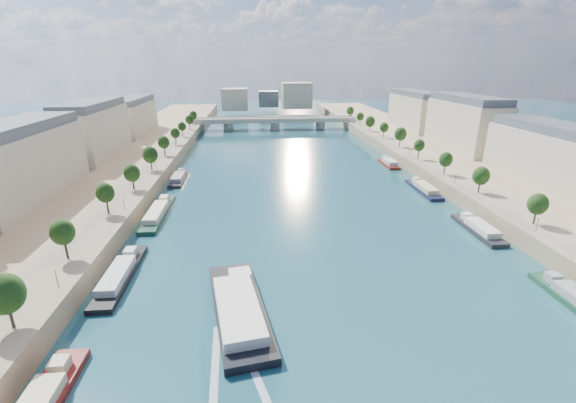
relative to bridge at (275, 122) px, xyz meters
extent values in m
plane|color=#0E303E|center=(0.00, -134.58, -5.08)|extent=(700.00, 700.00, 0.00)
cube|color=#9E8460|center=(-72.00, -134.58, -2.58)|extent=(44.00, 520.00, 5.00)
cube|color=#9E8460|center=(72.00, -134.58, -2.58)|extent=(44.00, 520.00, 5.00)
cube|color=gray|center=(-57.00, -134.58, -0.03)|extent=(14.00, 520.00, 0.10)
cube|color=gray|center=(57.00, -134.58, -0.03)|extent=(14.00, 520.00, 0.10)
cylinder|color=#382B1E|center=(-55.00, -216.58, 1.83)|extent=(0.50, 0.50, 3.82)
cylinder|color=#382B1E|center=(-55.00, -192.58, 1.83)|extent=(0.50, 0.50, 3.82)
ellipsoid|color=black|center=(-55.00, -192.58, 5.42)|extent=(4.80, 4.80, 5.52)
cylinder|color=#382B1E|center=(-55.00, -168.58, 1.83)|extent=(0.50, 0.50, 3.82)
ellipsoid|color=black|center=(-55.00, -168.58, 5.42)|extent=(4.80, 4.80, 5.52)
cylinder|color=#382B1E|center=(-55.00, -144.58, 1.83)|extent=(0.50, 0.50, 3.82)
ellipsoid|color=black|center=(-55.00, -144.58, 5.42)|extent=(4.80, 4.80, 5.52)
cylinder|color=#382B1E|center=(-55.00, -120.58, 1.83)|extent=(0.50, 0.50, 3.82)
ellipsoid|color=black|center=(-55.00, -120.58, 5.42)|extent=(4.80, 4.80, 5.52)
cylinder|color=#382B1E|center=(-55.00, -96.58, 1.83)|extent=(0.50, 0.50, 3.82)
ellipsoid|color=black|center=(-55.00, -96.58, 5.42)|extent=(4.80, 4.80, 5.52)
cylinder|color=#382B1E|center=(-55.00, -72.58, 1.83)|extent=(0.50, 0.50, 3.82)
ellipsoid|color=black|center=(-55.00, -72.58, 5.42)|extent=(4.80, 4.80, 5.52)
cylinder|color=#382B1E|center=(-55.00, -48.58, 1.83)|extent=(0.50, 0.50, 3.82)
ellipsoid|color=black|center=(-55.00, -48.58, 5.42)|extent=(4.80, 4.80, 5.52)
cylinder|color=#382B1E|center=(-55.00, -24.58, 1.83)|extent=(0.50, 0.50, 3.82)
ellipsoid|color=black|center=(-55.00, -24.58, 5.42)|extent=(4.80, 4.80, 5.52)
cylinder|color=#382B1E|center=(-55.00, -0.58, 1.83)|extent=(0.50, 0.50, 3.82)
ellipsoid|color=black|center=(-55.00, -0.58, 5.42)|extent=(4.80, 4.80, 5.52)
cylinder|color=#382B1E|center=(55.00, -184.58, 1.83)|extent=(0.50, 0.50, 3.82)
ellipsoid|color=black|center=(55.00, -184.58, 5.42)|extent=(4.80, 4.80, 5.52)
cylinder|color=#382B1E|center=(55.00, -160.58, 1.83)|extent=(0.50, 0.50, 3.82)
ellipsoid|color=black|center=(55.00, -160.58, 5.42)|extent=(4.80, 4.80, 5.52)
cylinder|color=#382B1E|center=(55.00, -136.58, 1.83)|extent=(0.50, 0.50, 3.82)
ellipsoid|color=black|center=(55.00, -136.58, 5.42)|extent=(4.80, 4.80, 5.52)
cylinder|color=#382B1E|center=(55.00, -112.58, 1.83)|extent=(0.50, 0.50, 3.82)
ellipsoid|color=black|center=(55.00, -112.58, 5.42)|extent=(4.80, 4.80, 5.52)
cylinder|color=#382B1E|center=(55.00, -88.58, 1.83)|extent=(0.50, 0.50, 3.82)
ellipsoid|color=black|center=(55.00, -88.58, 5.42)|extent=(4.80, 4.80, 5.52)
cylinder|color=#382B1E|center=(55.00, -64.58, 1.83)|extent=(0.50, 0.50, 3.82)
ellipsoid|color=black|center=(55.00, -64.58, 5.42)|extent=(4.80, 4.80, 5.52)
cylinder|color=#382B1E|center=(55.00, -40.58, 1.83)|extent=(0.50, 0.50, 3.82)
ellipsoid|color=black|center=(55.00, -40.58, 5.42)|extent=(4.80, 4.80, 5.52)
cylinder|color=#382B1E|center=(55.00, -16.58, 1.83)|extent=(0.50, 0.50, 3.82)
ellipsoid|color=black|center=(55.00, -16.58, 5.42)|extent=(4.80, 4.80, 5.52)
cylinder|color=#382B1E|center=(55.00, 7.42, 1.83)|extent=(0.50, 0.50, 3.82)
ellipsoid|color=black|center=(55.00, 7.42, 5.42)|extent=(4.80, 4.80, 5.52)
cylinder|color=black|center=(-52.50, -204.58, 1.92)|extent=(0.14, 0.14, 4.00)
sphere|color=#FFE5B2|center=(-52.50, -204.58, 4.02)|extent=(0.36, 0.36, 0.36)
cylinder|color=black|center=(-52.50, -164.58, 1.92)|extent=(0.14, 0.14, 4.00)
sphere|color=#FFE5B2|center=(-52.50, -164.58, 4.02)|extent=(0.36, 0.36, 0.36)
cylinder|color=black|center=(-52.50, -124.58, 1.92)|extent=(0.14, 0.14, 4.00)
sphere|color=#FFE5B2|center=(-52.50, -124.58, 4.02)|extent=(0.36, 0.36, 0.36)
cylinder|color=black|center=(-52.50, -84.58, 1.92)|extent=(0.14, 0.14, 4.00)
sphere|color=#FFE5B2|center=(-52.50, -84.58, 4.02)|extent=(0.36, 0.36, 0.36)
cylinder|color=black|center=(-52.50, -44.58, 1.92)|extent=(0.14, 0.14, 4.00)
sphere|color=#FFE5B2|center=(-52.50, -44.58, 4.02)|extent=(0.36, 0.36, 0.36)
cylinder|color=black|center=(52.50, -189.58, 1.92)|extent=(0.14, 0.14, 4.00)
sphere|color=#FFE5B2|center=(52.50, -189.58, 4.02)|extent=(0.36, 0.36, 0.36)
cylinder|color=black|center=(52.50, -149.58, 1.92)|extent=(0.14, 0.14, 4.00)
sphere|color=#FFE5B2|center=(52.50, -149.58, 4.02)|extent=(0.36, 0.36, 0.36)
cylinder|color=black|center=(52.50, -109.58, 1.92)|extent=(0.14, 0.14, 4.00)
sphere|color=#FFE5B2|center=(52.50, -109.58, 4.02)|extent=(0.36, 0.36, 0.36)
cylinder|color=black|center=(52.50, -69.58, 1.92)|extent=(0.14, 0.14, 4.00)
sphere|color=#FFE5B2|center=(52.50, -69.58, 4.02)|extent=(0.36, 0.36, 0.36)
cylinder|color=black|center=(52.50, -29.58, 1.92)|extent=(0.14, 0.14, 4.00)
sphere|color=#FFE5B2|center=(52.50, -29.58, 4.02)|extent=(0.36, 0.36, 0.36)
cube|color=beige|center=(-85.00, -151.58, 9.92)|extent=(16.00, 52.00, 20.00)
cube|color=#474C54|center=(-85.00, -151.58, 21.52)|extent=(14.72, 50.44, 3.20)
cube|color=beige|center=(-85.00, -93.58, 9.92)|extent=(16.00, 52.00, 20.00)
cube|color=#474C54|center=(-85.00, -93.58, 21.52)|extent=(14.72, 50.44, 3.20)
cube|color=beige|center=(-85.00, -35.58, 9.92)|extent=(16.00, 52.00, 20.00)
cube|color=#474C54|center=(-85.00, -35.58, 21.52)|extent=(14.72, 50.44, 3.20)
cube|color=beige|center=(85.00, -151.58, 9.92)|extent=(16.00, 52.00, 20.00)
cube|color=#474C54|center=(85.00, -151.58, 21.52)|extent=(14.72, 50.44, 3.20)
cube|color=beige|center=(85.00, -93.58, 9.92)|extent=(16.00, 52.00, 20.00)
cube|color=#474C54|center=(85.00, -93.58, 21.52)|extent=(14.72, 50.44, 3.20)
cube|color=beige|center=(85.00, -35.58, 9.92)|extent=(16.00, 52.00, 20.00)
cube|color=#474C54|center=(85.00, -35.58, 21.52)|extent=(14.72, 50.44, 3.20)
cube|color=beige|center=(-30.00, 75.42, 8.92)|extent=(22.00, 18.00, 18.00)
cube|color=beige|center=(25.00, 85.42, 10.92)|extent=(26.00, 20.00, 22.00)
cube|color=#474C54|center=(0.00, 100.42, 6.92)|extent=(18.00, 16.00, 14.00)
cube|color=#C1B79E|center=(0.00, 0.00, 1.12)|extent=(112.00, 11.00, 2.20)
cube|color=#C1B79E|center=(0.00, -5.00, 2.62)|extent=(112.00, 0.80, 0.90)
cube|color=#C1B79E|center=(0.00, 5.00, 2.62)|extent=(112.00, 0.80, 0.90)
cylinder|color=#C1B79E|center=(-32.00, 0.00, -2.58)|extent=(6.40, 6.40, 5.00)
cylinder|color=#C1B79E|center=(0.00, 0.00, -2.58)|extent=(6.40, 6.40, 5.00)
cylinder|color=#C1B79E|center=(32.00, 0.00, -2.58)|extent=(6.40, 6.40, 5.00)
cube|color=#C1B79E|center=(-52.00, 0.00, -2.58)|extent=(6.00, 12.00, 5.00)
cube|color=#C1B79E|center=(52.00, 0.00, -2.58)|extent=(6.00, 12.00, 5.00)
cube|color=black|center=(-19.47, -208.07, -4.58)|extent=(13.83, 31.95, 2.21)
cube|color=silver|center=(-19.47, -210.54, -2.48)|extent=(10.47, 21.02, 1.99)
cube|color=silver|center=(-19.47, -198.80, -2.58)|extent=(4.97, 4.39, 1.80)
cube|color=silver|center=(-22.67, -225.07, -5.06)|extent=(2.35, 26.03, 0.04)
cube|color=silver|center=(-16.27, -225.07, -5.06)|extent=(8.55, 25.27, 0.04)
cube|color=beige|center=(-45.50, -221.40, -2.98)|extent=(2.50, 2.67, 1.80)
cube|color=black|center=(-45.50, -193.40, -4.78)|extent=(5.00, 26.61, 1.80)
cube|color=silver|center=(-45.50, -195.53, -3.08)|extent=(4.10, 14.64, 1.60)
cube|color=silver|center=(-45.50, -185.42, -2.98)|extent=(2.50, 3.19, 1.80)
cube|color=#1B4431|center=(-45.50, -156.53, -4.78)|extent=(5.00, 30.83, 1.80)
cube|color=beige|center=(-45.50, -159.00, -3.08)|extent=(4.10, 16.96, 1.60)
cube|color=beige|center=(-45.50, -147.28, -2.98)|extent=(2.50, 3.70, 1.80)
cube|color=#29292C|center=(-45.50, -119.54, -4.78)|extent=(5.00, 22.23, 1.80)
cube|color=gray|center=(-45.50, -121.32, -3.08)|extent=(4.10, 12.22, 1.60)
cube|color=gray|center=(-45.50, -112.87, -2.98)|extent=(2.50, 2.67, 1.80)
cube|color=#1C4831|center=(45.50, -211.10, -4.78)|extent=(5.00, 19.60, 1.80)
cube|color=#97979F|center=(45.50, -205.22, -2.98)|extent=(2.50, 2.35, 1.80)
cube|color=#242426|center=(45.50, -177.45, -4.78)|extent=(5.00, 21.00, 1.80)
cube|color=silver|center=(45.50, -179.13, -3.08)|extent=(4.10, 11.55, 1.60)
cube|color=silver|center=(45.50, -171.15, -2.98)|extent=(2.50, 2.52, 1.80)
cube|color=#191C37|center=(45.50, -141.57, -4.78)|extent=(5.00, 23.35, 1.80)
cube|color=beige|center=(45.50, -143.44, -3.08)|extent=(4.10, 12.84, 1.60)
cube|color=beige|center=(45.50, -134.57, -2.98)|extent=(2.50, 2.80, 1.80)
cube|color=maroon|center=(45.50, -104.30, -4.78)|extent=(5.00, 17.23, 1.80)
cube|color=silver|center=(45.50, -105.68, -3.08)|extent=(4.10, 9.48, 1.60)
cube|color=silver|center=(45.50, -99.13, -2.98)|extent=(2.50, 2.07, 1.80)
camera|label=1|loc=(-15.97, -269.58, 39.23)|focal=24.00mm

